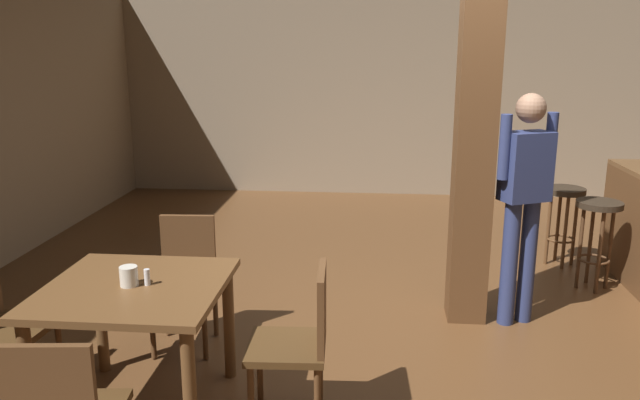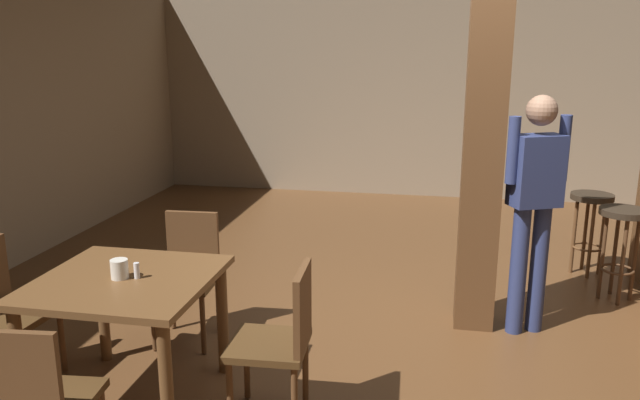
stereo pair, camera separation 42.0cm
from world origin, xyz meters
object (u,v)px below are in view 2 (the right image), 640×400
object	(u,v)px
dining_table	(127,298)
napkin_cup	(119,269)
standing_person	(534,198)
salt_shaker	(137,271)
bar_stool_mid	(590,213)
bar_stool_near	(622,231)
chair_north	(189,270)
chair_west	(3,305)
chair_east	(282,336)

from	to	relation	value
dining_table	napkin_cup	world-z (taller)	napkin_cup
dining_table	standing_person	bearing A→B (deg)	30.46
napkin_cup	salt_shaker	world-z (taller)	napkin_cup
dining_table	bar_stool_mid	bearing A→B (deg)	41.75
bar_stool_near	bar_stool_mid	size ratio (longest dim) A/B	1.03
chair_north	salt_shaker	world-z (taller)	chair_north
bar_stool_near	dining_table	bearing A→B (deg)	-145.98
chair_west	standing_person	world-z (taller)	standing_person
napkin_cup	bar_stool_near	world-z (taller)	napkin_cup
salt_shaker	chair_east	bearing A→B (deg)	-2.17
napkin_cup	bar_stool_near	distance (m)	3.87
dining_table	bar_stool_mid	size ratio (longest dim) A/B	1.29
napkin_cup	bar_stool_near	bearing A→B (deg)	34.03
dining_table	bar_stool_mid	xyz separation A→B (m)	(3.07, 2.74, -0.07)
chair_west	bar_stool_mid	bearing A→B (deg)	34.52
chair_east	bar_stool_near	distance (m)	3.14
standing_person	salt_shaker	bearing A→B (deg)	-148.78
chair_north	napkin_cup	size ratio (longest dim) A/B	8.10
napkin_cup	salt_shaker	bearing A→B (deg)	10.30
chair_north	salt_shaker	bearing A→B (deg)	-86.03
chair_east	bar_stool_mid	size ratio (longest dim) A/B	1.19
dining_table	napkin_cup	size ratio (longest dim) A/B	8.82
chair_west	bar_stool_near	distance (m)	4.55
chair_east	bar_stool_near	xyz separation A→B (m)	(2.26, 2.18, 0.08)
dining_table	chair_west	size ratio (longest dim) A/B	1.09
chair_north	chair_east	xyz separation A→B (m)	(0.90, -0.87, 0.00)
chair_north	bar_stool_mid	xyz separation A→B (m)	(3.05, 1.90, 0.06)
chair_east	napkin_cup	world-z (taller)	chair_east
bar_stool_near	bar_stool_mid	world-z (taller)	bar_stool_near
salt_shaker	chair_north	bearing A→B (deg)	93.97
chair_west	bar_stool_near	bearing A→B (deg)	27.56
chair_west	napkin_cup	world-z (taller)	chair_west
salt_shaker	bar_stool_mid	world-z (taller)	salt_shaker
dining_table	chair_west	bearing A→B (deg)	177.02
chair_north	napkin_cup	distance (m)	0.91
salt_shaker	standing_person	world-z (taller)	standing_person
standing_person	bar_stool_near	xyz separation A→B (m)	(0.80, 0.75, -0.42)
dining_table	bar_stool_near	world-z (taller)	bar_stool_near
chair_north	chair_west	distance (m)	1.18
napkin_cup	chair_north	bearing A→B (deg)	87.52
chair_west	napkin_cup	xyz separation A→B (m)	(0.83, -0.06, 0.32)
dining_table	chair_east	xyz separation A→B (m)	(0.92, -0.03, -0.14)
salt_shaker	standing_person	size ratio (longest dim) A/B	0.05
salt_shaker	bar_stool_near	bearing A→B (deg)	34.62
chair_north	bar_stool_near	size ratio (longest dim) A/B	1.15
bar_stool_mid	napkin_cup	bearing A→B (deg)	-138.29
standing_person	bar_stool_mid	bearing A→B (deg)	62.73
bar_stool_near	bar_stool_mid	xyz separation A→B (m)	(-0.11, 0.59, -0.02)
chair_north	salt_shaker	distance (m)	0.90
chair_north	chair_west	size ratio (longest dim) A/B	1.00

